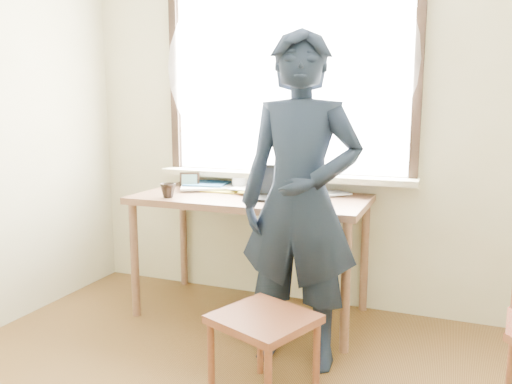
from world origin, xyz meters
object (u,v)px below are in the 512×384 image
at_px(work_chair, 264,329).
at_px(person, 300,202).
at_px(mug_dark, 168,191).
at_px(desk, 251,208).
at_px(laptop, 281,191).
at_px(mug_white, 240,183).

height_order(work_chair, person, person).
bearing_deg(mug_dark, person, -13.91).
bearing_deg(work_chair, desk, 115.22).
height_order(laptop, work_chair, laptop).
xyz_separation_m(desk, laptop, (0.22, -0.04, 0.14)).
bearing_deg(person, work_chair, -96.01).
bearing_deg(laptop, desk, 170.84).
bearing_deg(mug_white, work_chair, -62.03).
bearing_deg(person, mug_white, 131.47).
distance_m(desk, mug_white, 0.29).
relative_size(laptop, person, 0.19).
distance_m(mug_dark, person, 0.99).
relative_size(laptop, mug_white, 2.87).
bearing_deg(desk, mug_white, 129.49).
xyz_separation_m(laptop, work_chair, (0.23, -0.92, -0.51)).
xyz_separation_m(mug_white, mug_dark, (-0.32, -0.46, 0.00)).
relative_size(desk, mug_dark, 15.12).
distance_m(desk, work_chair, 1.12).
height_order(mug_dark, person, person).
bearing_deg(mug_dark, laptop, 18.32).
distance_m(laptop, work_chair, 1.08).
height_order(mug_white, mug_dark, mug_dark).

